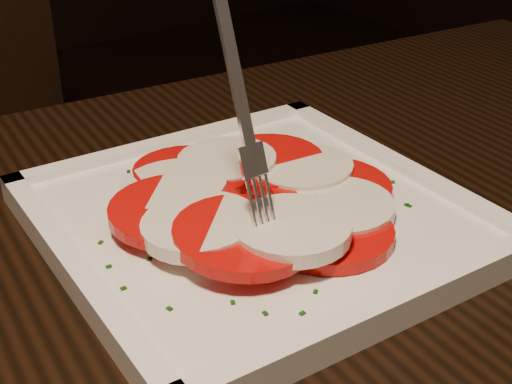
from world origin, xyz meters
TOP-DOWN VIEW (x-y plane):
  - plate at (0.04, 0.22)m, footprint 0.29×0.29m
  - caprese_salad at (0.04, 0.22)m, footprint 0.23×0.22m
  - fork at (0.01, 0.21)m, footprint 0.02×0.06m

SIDE VIEW (x-z plane):
  - plate at x=0.04m, z-range 0.75..0.76m
  - caprese_salad at x=0.04m, z-range 0.76..0.79m
  - fork at x=0.01m, z-range 0.79..0.94m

